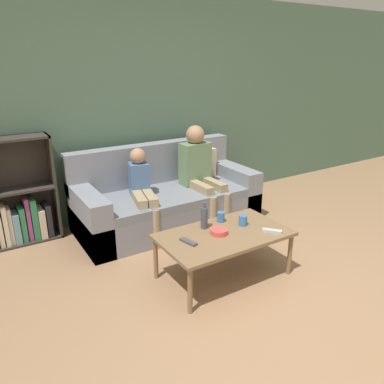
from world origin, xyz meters
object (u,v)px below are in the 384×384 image
bookshelf (20,205)px  person_child (142,189)px  cup_near (221,217)px  cup_far (243,220)px  snack_bowl (219,232)px  tv_remote_1 (188,242)px  bottle (204,217)px  couch (166,200)px  coffee_table (224,237)px  tv_remote_0 (272,231)px  person_adult (199,167)px

bookshelf → person_child: 1.29m
cup_near → cup_far: size_ratio=0.99×
snack_bowl → tv_remote_1: bearing=-179.7°
tv_remote_1 → bottle: bearing=18.8°
couch → coffee_table: 1.30m
couch → tv_remote_0: bearing=-80.1°
couch → cup_near: couch is taller
tv_remote_1 → bottle: size_ratio=0.71×
bookshelf → bottle: 2.02m
coffee_table → bookshelf: bearing=129.6°
tv_remote_1 → bottle: 0.33m
cup_near → tv_remote_1: (-0.48, -0.20, -0.04)m
snack_bowl → tv_remote_0: bearing=-27.0°
cup_far → person_child: bearing=114.6°
cup_near → cup_far: 0.21m
coffee_table → snack_bowl: 0.08m
snack_bowl → person_child: bearing=100.6°
tv_remote_1 → bookshelf: bearing=108.4°
coffee_table → tv_remote_1: size_ratio=6.46×
tv_remote_1 → person_child: bearing=71.3°
coffee_table → person_child: (-0.25, 1.14, 0.15)m
couch → person_child: 0.47m
person_child → tv_remote_0: bearing=-52.0°
person_adult → person_child: person_adult is taller
person_child → tv_remote_1: (-0.10, -1.13, -0.11)m
couch → snack_bowl: couch is taller
cup_near → bottle: size_ratio=0.39×
person_child → tv_remote_1: 1.14m
couch → cup_far: couch is taller
bottle → cup_near: bearing=9.5°
couch → coffee_table: size_ratio=1.83×
person_adult → cup_far: bearing=-104.9°
cup_near → person_child: bearing=112.2°
coffee_table → snack_bowl: (-0.04, 0.02, 0.06)m
person_child → tv_remote_0: size_ratio=5.97×
tv_remote_1 → snack_bowl: (0.31, 0.00, 0.01)m
tv_remote_1 → snack_bowl: size_ratio=1.17×
person_child → snack_bowl: size_ratio=6.39×
person_child → snack_bowl: bearing=-66.7°
person_child → snack_bowl: person_child is taller
bottle → tv_remote_0: bearing=-39.4°
coffee_table → snack_bowl: bearing=161.1°
bookshelf → snack_bowl: (1.36, -1.69, 0.04)m
cup_near → snack_bowl: 0.26m
cup_near → tv_remote_1: bearing=-156.9°
person_adult → person_child: 0.78m
couch → cup_near: bearing=-89.7°
coffee_table → person_adult: 1.32m
cup_near → tv_remote_1: 0.52m
coffee_table → tv_remote_0: tv_remote_0 is taller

